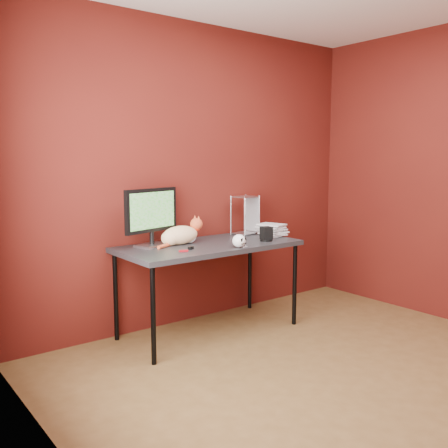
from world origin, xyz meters
TOP-DOWN VIEW (x-y plane):
  - room at (0.00, 0.00)m, footprint 3.52×3.52m
  - desk at (-0.15, 1.37)m, footprint 1.50×0.70m
  - monitor at (-0.58, 1.55)m, footprint 0.52×0.23m
  - cat at (-0.35, 1.49)m, footprint 0.48×0.19m
  - skull_mug at (-0.06, 1.09)m, footprint 0.11×0.11m
  - speaker at (0.31, 1.18)m, footprint 0.11×0.11m
  - book_stack at (0.48, 1.39)m, footprint 0.23×0.27m
  - wire_rack at (0.42, 1.59)m, footprint 0.23×0.20m
  - pocket_knife at (-0.50, 1.21)m, footprint 0.07×0.04m
  - black_gadget at (-0.41, 1.26)m, footprint 0.05×0.04m
  - washer at (-0.01, 1.08)m, footprint 0.05×0.05m

SIDE VIEW (x-z plane):
  - desk at x=-0.15m, z-range 0.32..1.07m
  - washer at x=-0.01m, z-range 0.75..0.75m
  - pocket_knife at x=-0.50m, z-range 0.75..0.76m
  - black_gadget at x=-0.41m, z-range 0.75..0.77m
  - skull_mug at x=-0.06m, z-range 0.75..0.86m
  - speaker at x=0.31m, z-range 0.75..0.87m
  - cat at x=-0.35m, z-range 0.72..0.94m
  - wire_rack at x=0.42m, z-range 0.75..1.10m
  - monitor at x=-0.58m, z-range 0.78..1.24m
  - book_stack at x=0.48m, z-range 0.75..1.92m
  - room at x=0.00m, z-range 0.14..2.75m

